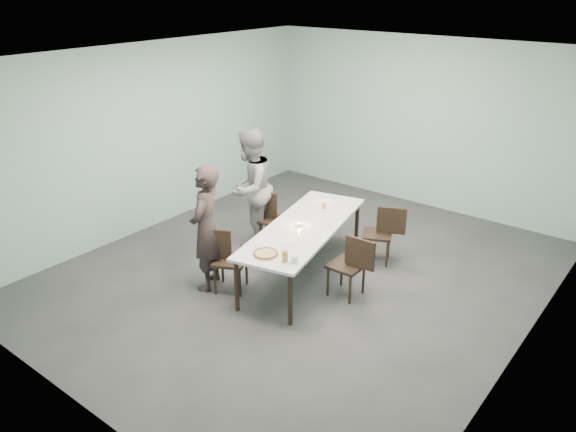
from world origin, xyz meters
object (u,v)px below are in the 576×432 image
Objects in this scene: table at (304,230)px; beer_glass at (285,256)px; chair_far_left at (271,215)px; chair_near_right at (352,262)px; diner_far at (250,188)px; side_plate at (290,242)px; pizza at (266,254)px; amber_tumbler at (324,206)px; chair_far_right at (383,230)px; water_tumbler at (295,259)px; diner_near at (206,228)px; chair_near_left at (224,255)px; tealight at (299,225)px.

beer_glass reaches higher than table.
chair_near_right is (1.82, -0.55, 0.00)m from chair_far_left.
diner_far reaches higher than side_plate.
diner_far is 1.94m from pizza.
beer_glass reaches higher than amber_tumbler.
beer_glass is (-0.23, -2.01, 0.32)m from chair_far_right.
water_tumbler is (0.39, -0.41, 0.04)m from side_plate.
chair_near_right is at bearing 94.48° from diner_near.
chair_near_left and chair_near_right have the same top height.
chair_far_left reaches higher than water_tumbler.
table is 3.14× the size of chair_far_left.
chair_far_right is at bearing 56.34° from table.
chair_far_right is 0.47× the size of diner_far.
chair_near_right is 0.94m from water_tumbler.
diner_near is at bearing -175.18° from water_tumbler.
water_tumbler is (-0.13, -1.96, 0.29)m from chair_far_right.
diner_near reaches higher than tealight.
chair_near_left is 1.00× the size of chair_far_right.
chair_far_right is at bearing 83.42° from beer_glass.
beer_glass is at bearing 1.18° from pizza.
water_tumbler is at bearing 43.43° from diner_far.
amber_tumbler is (-0.99, 0.78, 0.29)m from chair_near_right.
diner_near is (-1.67, -0.95, 0.36)m from chair_near_right.
chair_near_right is 9.67× the size of water_tumbler.
beer_glass is at bearing 67.63° from diner_near.
beer_glass is 1.67× the size of water_tumbler.
chair_far_right is 0.94m from amber_tumbler.
amber_tumbler is at bearing 47.81° from chair_near_left.
diner_near is 1.12m from side_plate.
pizza is at bearing -78.02° from tealight.
chair_near_right is 2.56× the size of pizza.
tealight reaches higher than table.
chair_far_left is at bearing 137.66° from water_tumbler.
chair_near_left is at bearing -105.19° from amber_tumbler.
side_plate is at bearing 31.01° from chair_near_right.
chair_near_right is 1.96m from diner_near.
chair_near_left is 2.56× the size of pizza.
chair_far_right is 10.88× the size of amber_tumbler.
pizza is (1.42, -1.32, -0.15)m from diner_far.
beer_glass reaches higher than tealight.
pizza is at bearing -80.12° from amber_tumbler.
diner_near is 19.13× the size of water_tumbler.
table is 18.23× the size of beer_glass.
pizza is 0.30m from beer_glass.
diner_far reaches higher than water_tumbler.
diner_near is at bearing 171.62° from chair_near_left.
water_tumbler is (0.11, 0.05, -0.03)m from beer_glass.
side_plate is at bearing -49.06° from chair_far_left.
water_tumbler is 1.12× the size of amber_tumbler.
beer_glass is (1.04, -0.02, 0.32)m from chair_near_left.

